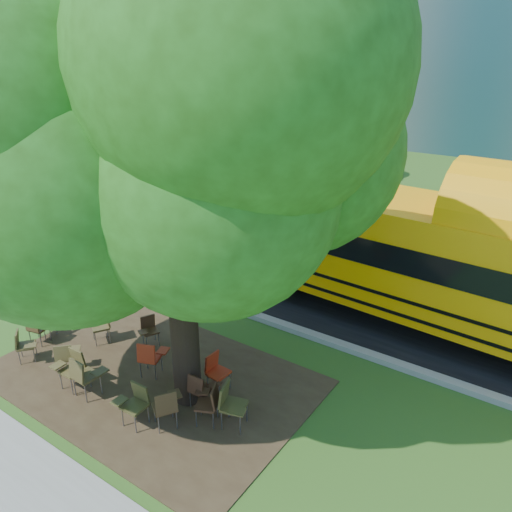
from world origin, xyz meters
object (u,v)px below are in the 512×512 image
Objects in this scene: chair_2 at (66,355)px; chair_9 at (102,323)px; chair_3 at (73,365)px; chair_14 at (167,405)px; chair_5 at (135,401)px; chair_7 at (231,402)px; chair_4 at (84,374)px; main_tree at (172,139)px; chair_10 at (149,328)px; chair_11 at (150,356)px; bg_car_red at (222,189)px; bg_car_silver at (116,169)px; chair_8 at (47,319)px; chair_13 at (200,388)px; chair_0 at (38,326)px; pedestrian_b at (116,151)px; school_bus at (492,274)px; chair_6 at (209,400)px; black_car at (130,212)px; chair_1 at (23,343)px; pedestrian_a at (108,152)px; chair_12 at (216,369)px.

chair_9 is at bearing 61.06° from chair_2.
chair_14 is (2.53, 0.22, -0.00)m from chair_3.
chair_5 is 1.84m from chair_7.
chair_2 is 0.83× the size of chair_4.
main_tree is 5.44m from chair_10.
bg_car_red is (-6.81, 11.23, 0.15)m from chair_11.
bg_car_red reaches higher than chair_2.
bg_car_silver is at bearing -45.62° from chair_3.
chair_8 is 4.96m from chair_13.
chair_11 reaches higher than chair_0.
chair_14 is at bearing 17.02° from pedestrian_b.
chair_7 is 1.22m from chair_14.
school_bus is 8.28m from chair_10.
school_bus is 7.22m from chair_13.
pedestrian_b is at bearing 119.64° from chair_0.
chair_8 is at bearing 63.37° from chair_6.
chair_9 is at bearing -35.93° from chair_10.
chair_13 is at bearing -108.00° from black_car.
chair_7 is 1.12× the size of chair_9.
chair_9 is 0.97× the size of chair_14.
chair_10 is (-2.15, 1.00, -4.89)m from main_tree.
chair_5 is at bearing -121.83° from school_bus.
chair_7 reaches higher than chair_11.
chair_1 reaches higher than chair_2.
chair_3 is at bearing 23.51° from chair_10.
chair_5 is 0.99× the size of chair_14.
chair_6 is at bearing -12.66° from chair_14.
pedestrian_a reaches higher than chair_8.
school_bus is 13.97× the size of chair_7.
chair_13 is at bearing -31.54° from chair_2.
black_car is (-4.12, 6.57, 0.29)m from chair_8.
chair_13 is 0.16× the size of bg_car_red.
pedestrian_b is (-16.14, 15.27, 0.32)m from chair_3.
chair_11 is 1.73m from chair_14.
main_tree is at bearing 55.03° from chair_1.
chair_4 is 2.70m from chair_12.
chair_7 is 1.19m from chair_12.
bg_car_silver is (-13.41, 12.52, 0.14)m from chair_4.
black_car is at bearing 107.69° from chair_0.
main_tree reaches higher than bg_car_red.
chair_0 is 4.81m from chair_12.
chair_9 is at bearing -119.92° from black_car.
chair_4 is 22.05m from pedestrian_a.
bg_car_red is (0.67, 4.94, -0.08)m from black_car.
chair_14 is (3.06, 0.01, 0.06)m from chair_2.
chair_7 is (3.02, 1.01, -0.00)m from chair_4.
chair_8 is at bearing 157.83° from chair_1.
pedestrian_a reaches higher than chair_7.
chair_2 is at bearing 137.12° from chair_9.
chair_10 is at bearing -141.26° from school_bus.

